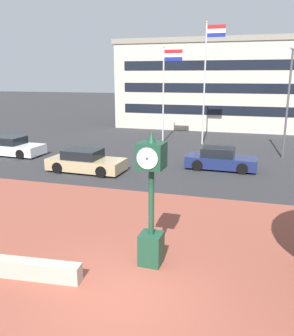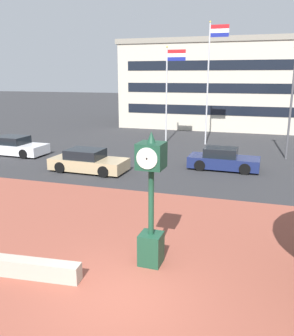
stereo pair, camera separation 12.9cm
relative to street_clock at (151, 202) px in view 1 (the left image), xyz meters
name	(u,v)px [view 1 (the left image)]	position (x,y,z in m)	size (l,w,h in m)	color
ground_plane	(122,296)	(-0.28, -1.75, -1.91)	(200.00, 200.00, 0.00)	#2D2D30
plaza_brick_paving	(145,257)	(-0.28, 0.28, -1.90)	(44.00, 12.05, 0.01)	brown
planter_wall	(25,269)	(-3.13, -1.67, -1.66)	(3.20, 0.40, 0.50)	#ADA393
street_clock	(151,202)	(0.00, 0.00, 0.00)	(0.74, 0.83, 3.93)	#19422D
car_street_near	(220,160)	(0.96, 11.67, -1.34)	(4.12, 1.91, 1.28)	navy
car_street_mid	(11,147)	(-13.35, 11.49, -1.34)	(4.52, 2.11, 1.28)	silver
car_street_distant	(86,162)	(-6.43, 8.93, -1.34)	(4.47, 2.12, 1.28)	tan
flagpole_primary	(165,87)	(-4.24, 19.19, 2.55)	(1.55, 0.14, 7.59)	silver
flagpole_secondary	(206,76)	(-1.01, 19.19, 3.43)	(1.47, 0.14, 9.28)	silver
civic_building	(229,84)	(-0.08, 31.33, 2.56)	(22.80, 10.85, 8.91)	beige
street_lamp_post	(289,91)	(4.71, 15.62, 2.47)	(0.36, 0.36, 7.25)	#4C4C51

